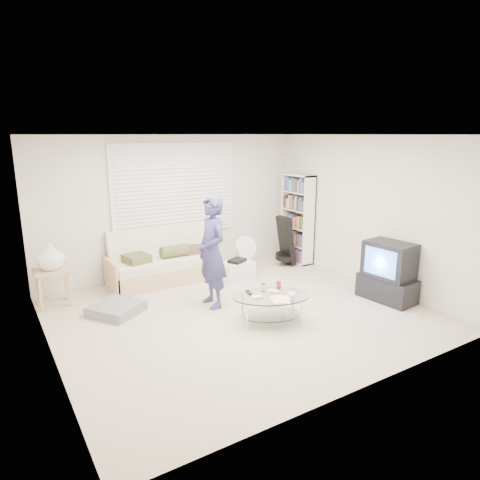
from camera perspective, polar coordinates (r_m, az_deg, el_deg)
ground at (r=6.26m, az=0.01°, el=-9.69°), size 5.00×5.00×0.00m
room_shell at (r=6.21m, az=-2.33°, el=5.80°), size 5.02×4.52×2.51m
window_blinds at (r=7.75m, az=-8.63°, el=6.69°), size 2.32×0.08×1.62m
futon_sofa at (r=7.56m, az=-10.05°, el=-3.19°), size 1.92×0.77×0.94m
grey_floor_pillow at (r=6.47m, az=-16.16°, el=-8.78°), size 0.87×0.87×0.14m
side_table at (r=6.86m, az=-23.95°, el=-2.24°), size 0.50×0.40×0.99m
bookshelf at (r=8.55m, az=7.63°, el=2.82°), size 0.28×0.74×1.75m
guitar_case at (r=8.35m, az=6.09°, el=-0.55°), size 0.35×0.36×0.96m
floor_fan at (r=7.83m, az=0.67°, el=-1.57°), size 0.43×0.29×0.71m
storage_bin at (r=7.55m, az=-0.37°, el=-4.07°), size 0.54×0.38×0.38m
tv_unit at (r=6.95m, az=19.14°, el=-4.10°), size 0.54×0.89×0.92m
coffee_table at (r=5.86m, az=4.23°, el=-8.06°), size 1.23×1.03×0.51m
standing_person at (r=6.26m, az=-3.74°, el=-1.62°), size 0.41×0.62×1.66m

